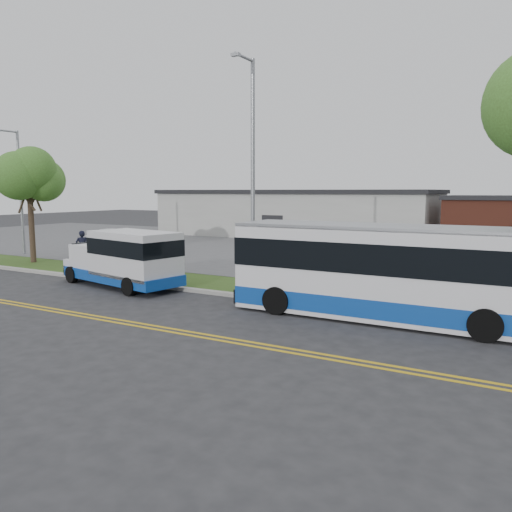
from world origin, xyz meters
The scene contains 18 objects.
ground centered at (0.00, 0.00, 0.00)m, with size 140.00×140.00×0.00m, color #28282B.
lane_line_north centered at (0.00, -3.85, 0.01)m, with size 70.00×0.12×0.01m, color gold.
lane_line_south centered at (0.00, -4.15, 0.01)m, with size 70.00×0.12×0.01m, color gold.
curb centered at (0.00, 1.10, 0.07)m, with size 80.00×0.30×0.15m, color #9E9B93.
verge centered at (0.00, 2.90, 0.05)m, with size 80.00×3.30×0.10m, color #304416.
parking_lot centered at (0.00, 17.00, 0.05)m, with size 80.00×25.00×0.10m, color #4C4C4F.
commercial_building centered at (-6.00, 27.00, 2.18)m, with size 25.40×10.40×4.35m.
brick_wing centered at (10.50, 26.00, 1.96)m, with size 6.30×7.30×3.90m.
tree_west centered at (-12.00, 3.20, 5.12)m, with size 4.40×4.40×6.91m.
streetlight_near centered at (3.00, 2.73, 5.23)m, with size 0.35×1.53×9.50m.
streetlight_far centered at (-16.00, 5.42, 4.48)m, with size 0.35×1.53×8.00m.
shuttle_bus centered at (-2.08, 0.48, 1.34)m, with size 6.80×3.31×2.51m.
transit_bus centered at (9.80, 0.60, 1.58)m, with size 11.24×2.75×3.12m.
pedestrian centered at (-8.79, 4.00, 1.06)m, with size 0.70×0.46×1.92m, color black.
parked_car_a centered at (-10.87, 9.15, 0.79)m, with size 1.45×4.17×1.37m, color #ADB1B5.
parked_car_b centered at (-15.96, 12.52, 0.70)m, with size 1.68×4.14×1.20m, color silver.
grocery_bag_left centered at (-9.09, 3.75, 0.26)m, with size 0.32×0.32×0.32m, color white.
grocery_bag_right centered at (-8.49, 4.25, 0.26)m, with size 0.32×0.32×0.32m, color white.
Camera 1 is at (13.47, -15.66, 4.23)m, focal length 35.00 mm.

